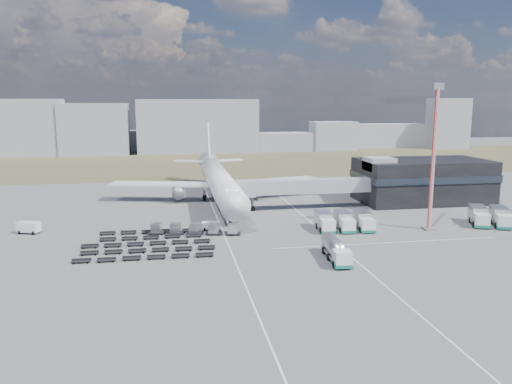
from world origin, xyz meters
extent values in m
plane|color=#565659|center=(0.00, 0.00, 0.00)|extent=(420.00, 420.00, 0.00)
cube|color=brown|center=(0.00, 110.00, 0.01)|extent=(420.00, 90.00, 0.01)
cube|color=silver|center=(-2.00, 5.00, 0.01)|extent=(0.25, 110.00, 0.01)
cube|color=silver|center=(16.00, 5.00, 0.01)|extent=(0.25, 110.00, 0.01)
cube|color=silver|center=(25.00, -8.00, 0.01)|extent=(40.00, 0.25, 0.01)
cube|color=black|center=(48.00, 24.00, 5.00)|extent=(30.00, 16.00, 10.00)
cube|color=#262D38|center=(48.00, 24.00, 6.20)|extent=(30.40, 16.40, 1.60)
cube|color=#939399|center=(36.00, 22.00, 9.50)|extent=(6.00, 6.00, 3.00)
cube|color=#939399|center=(18.10, 20.50, 5.10)|extent=(29.80, 3.00, 3.00)
cube|color=#939399|center=(4.70, 20.00, 5.10)|extent=(4.00, 3.60, 3.40)
cylinder|color=slate|center=(6.20, 20.50, 2.55)|extent=(0.70, 0.70, 5.10)
cylinder|color=black|center=(6.20, 20.50, 0.45)|extent=(1.40, 0.90, 1.40)
cylinder|color=white|center=(0.00, 30.00, 5.30)|extent=(5.60, 48.00, 5.60)
cone|color=white|center=(0.00, 3.50, 5.30)|extent=(5.60, 5.00, 5.60)
cone|color=white|center=(0.00, 58.00, 6.10)|extent=(5.60, 8.00, 5.60)
cube|color=black|center=(0.00, 5.50, 6.10)|extent=(2.20, 2.00, 0.80)
cube|color=white|center=(-13.00, 35.00, 4.10)|extent=(25.59, 11.38, 0.50)
cube|color=white|center=(13.00, 35.00, 4.10)|extent=(25.59, 11.38, 0.50)
cylinder|color=slate|center=(-9.50, 33.00, 2.40)|extent=(3.00, 5.00, 3.00)
cylinder|color=slate|center=(9.50, 33.00, 2.40)|extent=(3.00, 5.00, 3.00)
cube|color=white|center=(-5.50, 60.00, 6.50)|extent=(9.49, 5.63, 0.35)
cube|color=white|center=(5.50, 60.00, 6.50)|extent=(9.49, 5.63, 0.35)
cube|color=white|center=(0.00, 61.00, 11.80)|extent=(0.50, 9.06, 11.45)
cylinder|color=slate|center=(0.00, 9.00, 1.25)|extent=(0.50, 0.50, 2.50)
cylinder|color=slate|center=(-3.20, 34.00, 1.25)|extent=(0.60, 0.60, 2.50)
cylinder|color=slate|center=(3.20, 34.00, 1.25)|extent=(0.60, 0.60, 2.50)
cylinder|color=black|center=(0.00, 9.00, 0.50)|extent=(0.50, 1.20, 1.20)
cube|color=#9798A5|center=(-77.84, 145.13, 12.20)|extent=(43.02, 12.00, 24.41)
cube|color=#9798A5|center=(-43.31, 144.31, 11.27)|extent=(29.25, 12.00, 22.54)
cube|color=#9798A5|center=(-25.37, 157.10, 4.88)|extent=(48.43, 12.00, 9.77)
cube|color=#9798A5|center=(2.06, 145.12, 12.14)|extent=(54.37, 12.00, 24.29)
cube|color=#9798A5|center=(41.69, 147.24, 4.34)|extent=(51.79, 12.00, 8.68)
cube|color=#9798A5|center=(66.93, 146.39, 6.85)|extent=(20.98, 12.00, 13.70)
cube|color=#9798A5|center=(93.99, 157.71, 5.93)|extent=(47.81, 12.00, 11.86)
cube|color=#9798A5|center=(126.82, 146.95, 12.41)|extent=(18.24, 12.00, 24.83)
cube|color=white|center=(12.80, -19.08, 1.45)|extent=(2.58, 2.58, 2.30)
cube|color=#15765A|center=(12.80, -19.08, 0.55)|extent=(2.68, 2.68, 0.50)
cylinder|color=#B9B9BE|center=(13.18, -14.20, 1.90)|extent=(3.08, 7.66, 2.50)
cube|color=slate|center=(13.18, -14.20, 0.75)|extent=(2.98, 7.65, 0.35)
cylinder|color=black|center=(13.06, -15.69, 0.50)|extent=(2.67, 1.30, 1.10)
cube|color=white|center=(-4.00, 5.65, 0.75)|extent=(3.59, 2.37, 1.50)
cube|color=white|center=(-36.86, 8.84, 1.07)|extent=(4.32, 3.02, 2.14)
cube|color=white|center=(0.59, 37.32, 1.60)|extent=(2.41, 6.01, 2.80)
cube|color=#15765A|center=(0.59, 37.32, 0.45)|extent=(2.51, 6.11, 0.45)
cube|color=white|center=(16.63, -0.53, 1.40)|extent=(2.68, 2.59, 2.38)
cube|color=#15765A|center=(16.63, -0.53, 0.49)|extent=(2.80, 2.70, 0.49)
cube|color=#B9B9BE|center=(16.96, 3.24, 1.84)|extent=(3.02, 5.18, 2.81)
cube|color=white|center=(20.28, -0.85, 1.40)|extent=(2.68, 2.59, 2.38)
cube|color=#15765A|center=(20.28, -0.85, 0.49)|extent=(2.80, 2.70, 0.49)
cube|color=#B9B9BE|center=(20.62, 2.92, 1.84)|extent=(3.02, 5.18, 2.81)
cube|color=white|center=(23.94, -1.17, 1.40)|extent=(2.68, 2.59, 2.38)
cube|color=#15765A|center=(23.94, -1.17, 0.49)|extent=(2.80, 2.70, 0.49)
cube|color=#B9B9BE|center=(24.28, 2.59, 1.84)|extent=(3.02, 5.18, 2.81)
cube|color=white|center=(46.52, -1.75, 1.49)|extent=(3.42, 3.36, 2.53)
cube|color=#15765A|center=(46.52, -1.75, 0.52)|extent=(3.57, 3.51, 0.52)
cube|color=#B9B9BE|center=(48.09, 1.95, 1.95)|extent=(4.60, 5.94, 2.98)
cube|color=white|center=(50.11, -3.27, 1.49)|extent=(3.42, 3.36, 2.53)
cube|color=#15765A|center=(50.11, -3.27, 0.52)|extent=(3.57, 3.51, 0.52)
cube|color=#B9B9BE|center=(51.68, 0.43, 1.95)|extent=(4.60, 5.94, 2.98)
cube|color=black|center=(-13.99, 4.36, 0.32)|extent=(3.10, 2.26, 0.19)
cube|color=#B9B9BE|center=(-13.99, 4.36, 1.24)|extent=(2.04, 2.04, 1.62)
cube|color=black|center=(-10.61, 3.66, 0.32)|extent=(3.10, 2.26, 0.19)
cube|color=#B9B9BE|center=(-10.61, 3.66, 1.24)|extent=(2.04, 2.04, 1.62)
cube|color=black|center=(-7.23, 2.95, 0.32)|extent=(3.10, 2.26, 0.19)
cube|color=#B9B9BE|center=(-7.23, 2.95, 1.24)|extent=(2.04, 2.04, 1.62)
cube|color=black|center=(-3.85, 2.24, 0.32)|extent=(3.10, 2.26, 0.19)
cube|color=#B9B9BE|center=(-3.85, 2.24, 1.24)|extent=(2.04, 2.04, 1.62)
cube|color=black|center=(-0.47, 1.54, 0.32)|extent=(3.10, 2.26, 0.19)
cube|color=#B9B9BE|center=(-0.47, 1.54, 1.24)|extent=(2.04, 2.04, 1.62)
cube|color=black|center=(-15.55, -10.10, 0.33)|extent=(22.02, 1.70, 0.66)
cube|color=black|center=(-15.49, -6.25, 0.33)|extent=(22.02, 1.70, 0.66)
cube|color=black|center=(-15.44, -2.40, 0.33)|extent=(22.02, 1.70, 0.66)
cube|color=black|center=(-15.38, 1.45, 0.33)|extent=(18.35, 1.65, 0.66)
cube|color=black|center=(-15.32, 5.30, 0.33)|extent=(18.35, 1.65, 0.66)
cylinder|color=red|center=(36.26, -0.94, 13.00)|extent=(0.73, 0.73, 25.99)
cube|color=slate|center=(36.26, -0.94, 26.31)|extent=(2.57, 1.32, 1.25)
cube|color=#565659|center=(36.26, -0.94, 0.16)|extent=(2.08, 2.08, 0.31)
camera|label=1|loc=(-11.26, -84.66, 23.87)|focal=35.00mm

